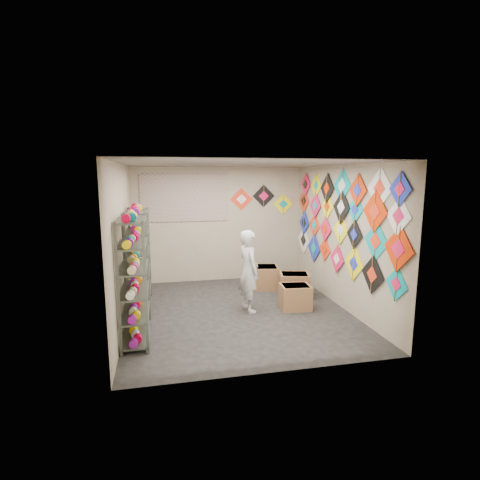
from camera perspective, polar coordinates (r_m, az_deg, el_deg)
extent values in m
plane|color=black|center=(7.11, -0.29, -10.82)|extent=(4.50, 4.50, 0.00)
plane|color=tan|center=(8.94, -3.25, 2.35)|extent=(4.00, 0.00, 4.00)
plane|color=tan|center=(4.62, 5.45, -4.64)|extent=(4.00, 0.00, 4.00)
plane|color=tan|center=(6.65, -17.43, -0.64)|extent=(0.00, 4.50, 4.50)
plane|color=tan|center=(7.42, 15.00, 0.52)|extent=(0.00, 4.50, 4.50)
plane|color=gray|center=(6.66, -0.31, 11.49)|extent=(4.50, 4.50, 0.00)
cube|color=#4C5147|center=(5.89, -15.82, -5.86)|extent=(0.40, 1.10, 1.90)
cube|color=#4C5147|center=(7.15, -15.19, -3.10)|extent=(0.40, 1.10, 1.90)
cylinder|color=#E72391|center=(5.40, -16.18, -6.23)|extent=(0.12, 0.10, 0.12)
cylinder|color=orange|center=(5.58, -16.05, -5.70)|extent=(0.12, 0.10, 0.12)
cylinder|color=#FFDE06|center=(5.77, -15.93, -5.20)|extent=(0.12, 0.10, 0.12)
cylinder|color=white|center=(5.95, -15.81, -4.73)|extent=(0.12, 0.10, 0.12)
cylinder|color=#DC0032|center=(6.14, -15.70, -4.29)|extent=(0.12, 0.10, 0.12)
cylinder|color=#8F138B|center=(6.33, -15.60, -3.88)|extent=(0.12, 0.10, 0.12)
cylinder|color=#CCBC85|center=(6.66, -15.43, -3.20)|extent=(0.12, 0.10, 0.12)
cylinder|color=#098E8E|center=(6.84, -15.34, -2.85)|extent=(0.12, 0.10, 0.12)
cylinder|color=#E72391|center=(7.03, -15.26, -2.52)|extent=(0.12, 0.10, 0.12)
cylinder|color=orange|center=(7.22, -15.18, -2.20)|extent=(0.12, 0.10, 0.12)
cylinder|color=#FFDE06|center=(7.41, -15.11, -1.90)|extent=(0.12, 0.10, 0.12)
cylinder|color=white|center=(7.60, -15.04, -1.62)|extent=(0.12, 0.10, 0.12)
cube|color=#07A0A6|center=(5.97, 22.73, -6.22)|extent=(0.02, 0.53, 0.53)
cube|color=black|center=(6.45, 19.52, -5.01)|extent=(0.01, 0.66, 0.66)
cube|color=#FFED13|center=(6.98, 16.97, -3.44)|extent=(0.03, 0.65, 0.65)
cube|color=#FF1555|center=(7.51, 14.55, -2.80)|extent=(0.02, 0.55, 0.55)
cube|color=#FF3619|center=(8.02, 12.82, -1.34)|extent=(0.02, 0.53, 0.53)
cube|color=#1B31CE|center=(8.51, 11.19, -1.20)|extent=(0.01, 0.65, 0.65)
cube|color=white|center=(9.10, 9.67, -0.01)|extent=(0.01, 0.70, 0.70)
cube|color=red|center=(5.83, 23.00, -1.25)|extent=(0.04, 0.69, 0.69)
cube|color=#07A0A6|center=(6.34, 19.98, -0.16)|extent=(0.01, 0.67, 0.67)
cube|color=black|center=(6.88, 17.01, 0.82)|extent=(0.01, 0.53, 0.53)
cube|color=#FFED13|center=(7.37, 15.07, 1.53)|extent=(0.03, 0.59, 0.59)
cube|color=#FF1555|center=(7.93, 12.86, 1.65)|extent=(0.02, 0.53, 0.53)
cube|color=#FF3619|center=(8.48, 11.27, 2.23)|extent=(0.04, 0.57, 0.57)
cube|color=#1B31CE|center=(9.00, 9.73, 2.60)|extent=(0.03, 0.57, 0.57)
cube|color=white|center=(5.84, 23.01, 3.39)|extent=(0.03, 0.59, 0.59)
cube|color=red|center=(6.31, 19.86, 4.11)|extent=(0.01, 0.69, 0.69)
cube|color=#07A0A6|center=(6.87, 17.17, 4.54)|extent=(0.03, 0.52, 0.52)
cube|color=black|center=(7.29, 15.18, 4.87)|extent=(0.03, 0.66, 0.66)
cube|color=#FFED13|center=(7.88, 13.15, 5.00)|extent=(0.02, 0.55, 0.55)
cube|color=#FF1555|center=(8.39, 11.38, 5.18)|extent=(0.03, 0.57, 0.57)
cube|color=#FF3619|center=(9.04, 9.72, 5.93)|extent=(0.04, 0.62, 0.62)
cube|color=#1B31CE|center=(5.79, 23.21, 7.16)|extent=(0.01, 0.52, 0.52)
cube|color=white|center=(6.25, 20.49, 7.35)|extent=(0.02, 0.69, 0.69)
cube|color=red|center=(6.78, 17.48, 7.27)|extent=(0.03, 0.58, 0.58)
cube|color=#07A0A6|center=(7.32, 15.30, 8.04)|extent=(0.04, 0.67, 0.67)
cube|color=black|center=(7.86, 13.11, 7.71)|extent=(0.02, 0.62, 0.62)
cube|color=#FFED13|center=(8.39, 11.54, 8.14)|extent=(0.03, 0.54, 0.54)
cube|color=#FF1555|center=(8.91, 9.97, 8.35)|extent=(0.01, 0.54, 0.54)
cube|color=#FF3619|center=(8.98, 0.21, 6.23)|extent=(0.54, 0.02, 0.54)
cube|color=black|center=(9.11, 3.62, 6.71)|extent=(0.55, 0.02, 0.55)
cube|color=#FFED13|center=(9.27, 6.60, 5.46)|extent=(0.51, 0.02, 0.51)
cube|color=#6651B0|center=(8.78, -8.47, 6.38)|extent=(2.00, 0.01, 1.10)
imported|color=beige|center=(6.93, 1.34, -4.74)|extent=(0.70, 0.58, 1.53)
cube|color=#946540|center=(7.25, 8.40, -8.57)|extent=(0.59, 0.51, 0.46)
cube|color=#946540|center=(7.95, 8.28, -6.81)|extent=(0.70, 0.62, 0.49)
cube|color=#946540|center=(8.48, 3.99, -5.66)|extent=(0.61, 0.65, 0.50)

